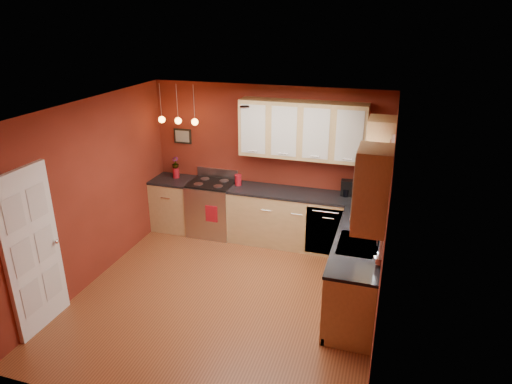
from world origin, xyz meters
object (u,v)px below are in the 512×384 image
(soap_pump, at_px, (377,259))
(gas_range, at_px, (212,208))
(red_canister, at_px, (238,180))
(coffee_maker, at_px, (346,188))
(sink, at_px, (358,246))

(soap_pump, bearing_deg, gas_range, 145.50)
(red_canister, distance_m, coffee_maker, 1.80)
(red_canister, distance_m, soap_pump, 3.14)
(sink, bearing_deg, soap_pump, -62.28)
(coffee_maker, bearing_deg, sink, -81.43)
(sink, distance_m, red_canister, 2.65)
(red_canister, bearing_deg, sink, -35.72)
(gas_range, bearing_deg, red_canister, 5.73)
(gas_range, xyz_separation_m, sink, (2.62, -1.50, 0.43))
(red_canister, relative_size, coffee_maker, 0.72)
(gas_range, relative_size, coffee_maker, 4.37)
(sink, bearing_deg, red_canister, 144.28)
(gas_range, height_order, sink, sink)
(coffee_maker, bearing_deg, gas_range, 179.29)
(gas_range, distance_m, coffee_maker, 2.35)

